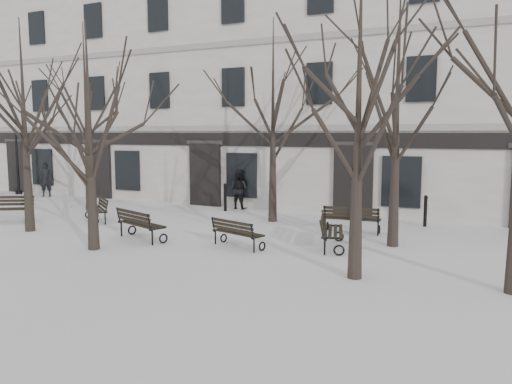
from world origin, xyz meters
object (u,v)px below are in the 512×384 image
Objects in this scene: lamp_post at (20,158)px; bench_2 at (237,232)px; tree_0 at (23,100)px; bench_3 at (98,208)px; bench_5 at (330,230)px; tree_2 at (359,74)px; bench_1 at (139,223)px; tree_1 at (89,108)px; bench_4 at (352,218)px; bench_0 at (5,208)px.

bench_2 is at bearing -20.52° from lamp_post.
bench_3 is at bearing 74.57° from tree_0.
bench_5 is (2.50, 1.20, 0.07)m from bench_2.
tree_2 reaches higher than bench_5.
tree_1 is at bearing 96.13° from bench_1.
bench_4 is (9.48, 1.90, 0.02)m from bench_3.
bench_3 is at bearing -9.35° from bench_1.
bench_0 reaches higher than bench_5.
tree_0 reaches higher than bench_2.
bench_0 is 3.45m from bench_3.
tree_0 is 3.53× the size of bench_0.
bench_4 is 2.40m from bench_5.
tree_2 is 3.69× the size of bench_0.
tree_2 reaches higher than tree_0.
bench_5 is at bearing 11.48° from tree_0.
tree_2 is 8.43m from bench_1.
tree_0 is 3.74× the size of bench_4.
bench_1 is 0.99× the size of bench_5.
bench_1 is at bearing -34.36° from bench_0.
bench_2 is 1.01× the size of bench_3.
bench_5 is (5.78, 1.59, 0.00)m from bench_1.
bench_1 is 1.14× the size of bench_2.
lamp_post reaches higher than bench_5.
bench_3 is at bearing 3.89° from bench_2.
bench_1 is 4.22m from bench_3.
lamp_post reaches higher than bench_1.
bench_0 is 12.98m from bench_4.
tree_0 reaches higher than bench_1.
bench_5 reaches higher than bench_3.
bench_3 is (-3.67, 2.08, -0.04)m from bench_1.
tree_1 is 3.17× the size of bench_1.
bench_1 is 1.07× the size of bench_4.
bench_0 is 1.13× the size of bench_2.
lamp_post is at bearing 58.81° from bench_5.
bench_2 is at bearing 158.61° from tree_2.
bench_2 is 0.52× the size of lamp_post.
lamp_post is at bearing -6.11° from bench_1.
bench_1 is at bearing -26.29° from lamp_post.
bench_3 is 9.66m from bench_4.
lamp_post is (-6.87, 6.34, 1.47)m from bench_0.
tree_2 is at bearing 3.28° from tree_1.
tree_0 is 11.81m from bench_4.
tree_1 is at bearing 45.91° from bench_2.
bench_1 is (0.40, 1.60, -3.55)m from tree_1.
tree_0 is 1.10× the size of tree_1.
bench_3 is 0.52× the size of lamp_post.
bench_4 is at bearing 105.59° from tree_2.
bench_2 is at bearing 99.19° from bench_5.
lamp_post reaches higher than bench_2.
bench_4 is (2.52, 3.59, 0.04)m from bench_2.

